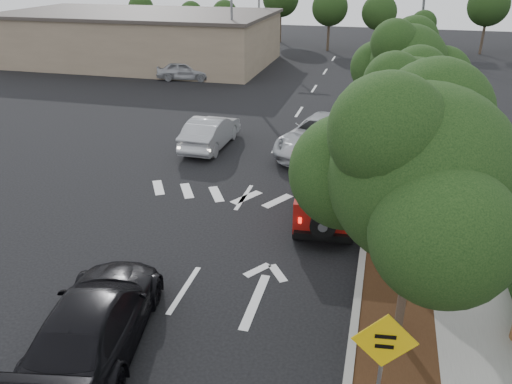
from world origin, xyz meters
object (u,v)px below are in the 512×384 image
(black_suv_oncoming, at_px, (96,320))
(speed_hump_sign, at_px, (383,354))
(silver_suv_ahead, at_px, (321,136))
(red_jeep, at_px, (326,190))

(black_suv_oncoming, bearing_deg, speed_hump_sign, 163.91)
(silver_suv_ahead, distance_m, speed_hump_sign, 14.99)
(red_jeep, height_order, speed_hump_sign, speed_hump_sign)
(silver_suv_ahead, relative_size, black_suv_oncoming, 1.12)
(black_suv_oncoming, bearing_deg, silver_suv_ahead, -113.58)
(red_jeep, bearing_deg, black_suv_oncoming, -124.04)
(silver_suv_ahead, height_order, black_suv_oncoming, silver_suv_ahead)
(red_jeep, distance_m, speed_hump_sign, 8.45)
(red_jeep, height_order, black_suv_oncoming, red_jeep)
(silver_suv_ahead, distance_m, black_suv_oncoming, 14.42)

